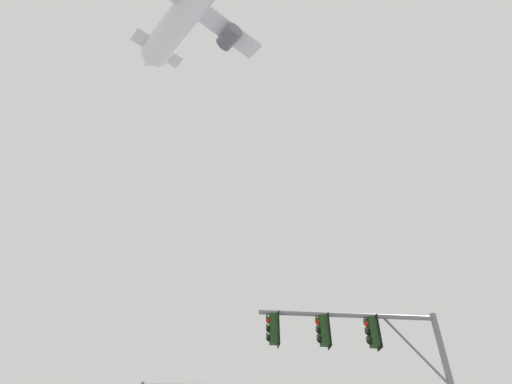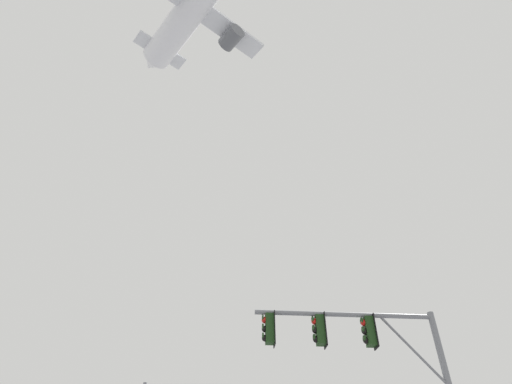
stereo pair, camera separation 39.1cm
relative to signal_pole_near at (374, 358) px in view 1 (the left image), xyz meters
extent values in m
cylinder|color=slate|center=(-0.62, -0.03, 1.30)|extent=(5.72, 0.42, 0.15)
cylinder|color=slate|center=(1.38, 0.07, 0.26)|extent=(1.78, 0.16, 2.13)
cube|color=#193814|center=(-3.02, -0.14, 0.77)|extent=(0.27, 0.33, 0.90)
cylinder|color=#193814|center=(-3.02, -0.14, 1.28)|extent=(0.05, 0.05, 0.12)
cube|color=black|center=(-2.88, -0.14, 0.77)|extent=(0.05, 0.46, 1.04)
sphere|color=red|center=(-3.16, -0.15, 1.04)|extent=(0.20, 0.20, 0.20)
cylinder|color=#193814|center=(-3.23, -0.15, 1.10)|extent=(0.05, 0.21, 0.21)
sphere|color=black|center=(-3.16, -0.15, 0.76)|extent=(0.20, 0.20, 0.20)
cylinder|color=#193814|center=(-3.23, -0.15, 0.82)|extent=(0.05, 0.21, 0.21)
sphere|color=black|center=(-3.16, -0.15, 0.48)|extent=(0.20, 0.20, 0.20)
cylinder|color=#193814|center=(-3.23, -0.15, 0.54)|extent=(0.05, 0.21, 0.21)
cube|color=#193814|center=(-1.45, -0.07, 0.77)|extent=(0.27, 0.33, 0.90)
cylinder|color=#193814|center=(-1.45, -0.07, 1.28)|extent=(0.05, 0.05, 0.12)
cube|color=black|center=(-1.31, -0.06, 0.77)|extent=(0.05, 0.46, 1.04)
sphere|color=red|center=(-1.59, -0.08, 1.04)|extent=(0.20, 0.20, 0.20)
cylinder|color=#193814|center=(-1.66, -0.08, 1.10)|extent=(0.05, 0.21, 0.21)
sphere|color=black|center=(-1.59, -0.08, 0.76)|extent=(0.20, 0.20, 0.20)
cylinder|color=#193814|center=(-1.66, -0.08, 0.82)|extent=(0.05, 0.21, 0.21)
sphere|color=black|center=(-1.59, -0.08, 0.48)|extent=(0.20, 0.20, 0.20)
cylinder|color=#193814|center=(-1.66, -0.08, 0.54)|extent=(0.05, 0.21, 0.21)
cube|color=#193814|center=(0.12, 0.01, 0.77)|extent=(0.27, 0.33, 0.90)
cylinder|color=#193814|center=(0.12, 0.01, 1.28)|extent=(0.05, 0.05, 0.12)
cube|color=black|center=(0.26, 0.01, 0.77)|extent=(0.05, 0.46, 1.04)
sphere|color=red|center=(-0.02, 0.00, 1.04)|extent=(0.20, 0.20, 0.20)
cylinder|color=#193814|center=(-0.09, 0.00, 1.10)|extent=(0.05, 0.21, 0.21)
sphere|color=black|center=(-0.02, 0.00, 0.76)|extent=(0.20, 0.20, 0.20)
cylinder|color=#193814|center=(-0.09, 0.00, 0.82)|extent=(0.05, 0.21, 0.21)
sphere|color=black|center=(-0.02, 0.00, 0.48)|extent=(0.20, 0.20, 0.20)
cylinder|color=#193814|center=(-0.09, 0.00, 0.54)|extent=(0.05, 0.21, 0.21)
cone|color=white|center=(-18.02, 24.96, 48.86)|extent=(4.19, 4.03, 3.37)
cube|color=silver|center=(-10.86, 15.75, 48.27)|extent=(18.32, 15.10, 0.45)
cylinder|color=#595B60|center=(-6.20, 19.37, 47.07)|extent=(3.59, 3.72, 2.23)
cube|color=#0C5933|center=(-16.42, 22.90, 51.09)|extent=(2.37, 2.92, 4.71)
cube|color=silver|center=(-16.58, 23.10, 49.23)|extent=(7.25, 6.33, 0.25)
camera|label=1|loc=(-4.20, -12.96, -3.74)|focal=29.53mm
camera|label=2|loc=(-3.80, -12.97, -3.74)|focal=29.53mm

